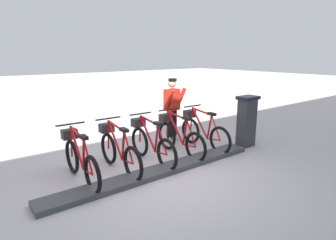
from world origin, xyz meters
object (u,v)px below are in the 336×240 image
bike_docked_0 (202,131)px  worker_near_rack (172,107)px  bike_docked_2 (150,143)px  bike_docked_4 (80,159)px  bike_docked_1 (178,136)px  payment_kiosk (247,120)px  bike_docked_3 (118,150)px

bike_docked_0 → worker_near_rack: bearing=9.6°
bike_docked_2 → worker_near_rack: worker_near_rack is taller
bike_docked_4 → worker_near_rack: worker_near_rack is taller
bike_docked_2 → bike_docked_1: bearing=-90.0°
payment_kiosk → worker_near_rack: bearing=35.7°
bike_docked_0 → bike_docked_4: bearing=90.0°
bike_docked_3 → worker_near_rack: (1.00, -2.16, 0.48)m
bike_docked_4 → worker_near_rack: bearing=-71.2°
bike_docked_1 → bike_docked_3: 1.55m
worker_near_rack → bike_docked_2: bearing=125.9°
payment_kiosk → bike_docked_4: (0.57, 4.06, -0.24)m
payment_kiosk → bike_docked_0: (0.57, 0.96, -0.24)m
bike_docked_1 → bike_docked_0: bearing=-90.0°
bike_docked_1 → bike_docked_2: size_ratio=1.00×
payment_kiosk → bike_docked_3: payment_kiosk is taller
payment_kiosk → bike_docked_1: bearing=71.8°
bike_docked_1 → bike_docked_2: same height
payment_kiosk → bike_docked_2: payment_kiosk is taller
bike_docked_2 → bike_docked_4: bearing=90.0°
bike_docked_0 → bike_docked_2: bearing=90.0°
payment_kiosk → bike_docked_4: size_ratio=0.74×
bike_docked_0 → worker_near_rack: worker_near_rack is taller
bike_docked_1 → worker_near_rack: (1.00, -0.61, 0.48)m
bike_docked_2 → bike_docked_4: 1.55m
bike_docked_4 → bike_docked_3: bearing=-90.0°
payment_kiosk → bike_docked_3: bearing=80.1°
bike_docked_4 → worker_near_rack: 3.13m
bike_docked_2 → bike_docked_4: size_ratio=1.00×
payment_kiosk → worker_near_rack: size_ratio=0.77×
bike_docked_0 → bike_docked_1: size_ratio=1.00×
payment_kiosk → bike_docked_0: size_ratio=0.74×
bike_docked_2 → worker_near_rack: bearing=-54.1°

